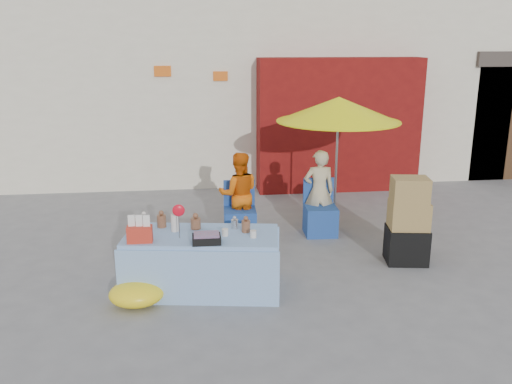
{
  "coord_description": "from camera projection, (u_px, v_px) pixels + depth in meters",
  "views": [
    {
      "loc": [
        -0.66,
        -6.18,
        2.92
      ],
      "look_at": [
        0.14,
        0.6,
        1.0
      ],
      "focal_mm": 38.0,
      "sensor_mm": 36.0,
      "label": 1
    }
  ],
  "objects": [
    {
      "name": "backdrop",
      "position": [
        238.0,
        32.0,
        13.18
      ],
      "size": [
        14.0,
        8.0,
        7.8
      ],
      "color": "silver",
      "rests_on": "ground"
    },
    {
      "name": "umbrella",
      "position": [
        339.0,
        110.0,
        8.26
      ],
      "size": [
        1.9,
        1.9,
        2.09
      ],
      "color": "gray",
      "rests_on": "ground"
    },
    {
      "name": "chair_left",
      "position": [
        240.0,
        221.0,
        8.26
      ],
      "size": [
        0.5,
        0.49,
        0.85
      ],
      "rotation": [
        0.0,
        0.0,
        -0.04
      ],
      "color": "#214697",
      "rests_on": "ground"
    },
    {
      "name": "ground",
      "position": [
        251.0,
        282.0,
        6.77
      ],
      "size": [
        80.0,
        80.0,
        0.0
      ],
      "primitive_type": "plane",
      "color": "slate",
      "rests_on": "ground"
    },
    {
      "name": "chair_right",
      "position": [
        320.0,
        218.0,
        8.4
      ],
      "size": [
        0.5,
        0.49,
        0.85
      ],
      "rotation": [
        0.0,
        0.0,
        -0.04
      ],
      "color": "#214697",
      "rests_on": "ground"
    },
    {
      "name": "vendor_orange",
      "position": [
        239.0,
        194.0,
        8.28
      ],
      "size": [
        0.65,
        0.51,
        1.3
      ],
      "primitive_type": "imported",
      "rotation": [
        0.0,
        0.0,
        3.1
      ],
      "color": "#E15E0B",
      "rests_on": "ground"
    },
    {
      "name": "tarp_bundle",
      "position": [
        137.0,
        294.0,
        6.15
      ],
      "size": [
        0.7,
        0.59,
        0.28
      ],
      "primitive_type": "ellipsoid",
      "rotation": [
        0.0,
        0.0,
        -0.15
      ],
      "color": "yellow",
      "rests_on": "ground"
    },
    {
      "name": "box_stack",
      "position": [
        408.0,
        224.0,
        7.25
      ],
      "size": [
        0.6,
        0.51,
        1.19
      ],
      "rotation": [
        0.0,
        0.0,
        -0.15
      ],
      "color": "black",
      "rests_on": "ground"
    },
    {
      "name": "market_table",
      "position": [
        202.0,
        261.0,
        6.48
      ],
      "size": [
        1.95,
        1.13,
        1.12
      ],
      "rotation": [
        0.0,
        0.0,
        -0.15
      ],
      "color": "#91B4E8",
      "rests_on": "ground"
    },
    {
      "name": "vendor_beige",
      "position": [
        319.0,
        191.0,
        8.42
      ],
      "size": [
        0.49,
        0.33,
        1.31
      ],
      "primitive_type": "imported",
      "rotation": [
        0.0,
        0.0,
        3.1
      ],
      "color": "#C4B48A",
      "rests_on": "ground"
    }
  ]
}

